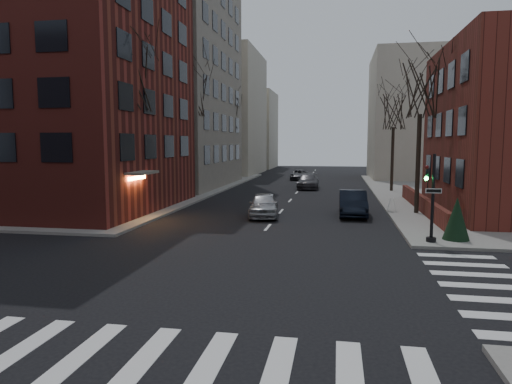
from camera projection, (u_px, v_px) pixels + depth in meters
ground at (206, 301)px, 13.41m from camera, size 160.00×160.00×0.00m
sidewalk_far_left at (21, 187)px, 47.84m from camera, size 44.00×44.00×0.15m
building_left_brick at (55, 79)px, 31.31m from camera, size 15.00×15.00×18.00m
building_left_tan at (141, 54)px, 48.16m from camera, size 18.00×18.00×28.00m
low_wall_right at (422, 203)px, 30.31m from camera, size 0.35×16.00×1.00m
building_distant_la at (213, 114)px, 68.90m from camera, size 14.00×16.00×18.00m
building_distant_ra at (427, 117)px, 58.86m from camera, size 14.00×14.00×16.00m
building_distant_lb at (248, 130)px, 85.40m from camera, size 10.00×12.00×14.00m
traffic_signal at (431, 204)px, 20.62m from camera, size 0.76×0.44×4.00m
tree_left_a at (130, 80)px, 27.75m from camera, size 4.18×4.18×10.26m
tree_left_b at (192, 93)px, 39.44m from camera, size 4.40×4.40×10.80m
tree_left_c at (230, 114)px, 53.24m from camera, size 3.96×3.96×9.72m
tree_right_a at (421, 89)px, 28.63m from camera, size 3.96×3.96×9.72m
tree_right_b at (394, 111)px, 42.38m from camera, size 3.74×3.74×9.18m
streetlamp_near at (184, 148)px, 35.92m from camera, size 0.36×0.36×6.28m
streetlamp_far at (238, 146)px, 55.50m from camera, size 0.36×0.36×6.28m
parked_sedan at (353, 203)px, 29.14m from camera, size 1.73×4.89×1.61m
car_lane_silver at (264, 205)px, 28.73m from camera, size 2.28×4.60×1.51m
car_lane_gray at (308, 181)px, 46.45m from camera, size 2.20×5.20×1.50m
car_lane_far at (299, 175)px, 57.70m from camera, size 2.11×4.55×1.26m
sandwich_board at (392, 205)px, 30.02m from camera, size 0.45×0.59×0.89m
evergreen_shrub at (457, 218)px, 21.16m from camera, size 1.40×1.40×2.00m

